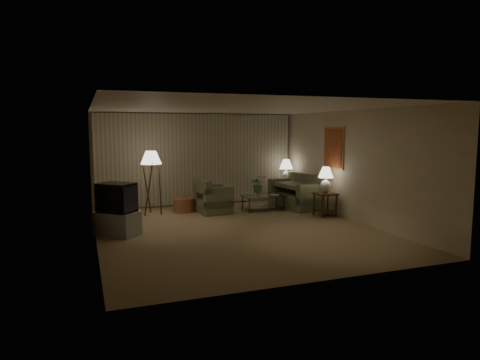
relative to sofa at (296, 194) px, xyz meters
name	(u,v)px	position (x,y,z in m)	size (l,w,h in m)	color
ground	(237,230)	(-2.50, -1.98, -0.38)	(7.00, 7.00, 0.00)	tan
room_shell	(218,149)	(-2.48, -0.47, 1.37)	(6.04, 7.02, 2.72)	beige
sofa	(296,194)	(0.00, 0.00, 0.00)	(1.86, 1.19, 0.75)	#676D4C
armchair	(214,200)	(-2.44, 0.04, -0.02)	(1.05, 1.01, 0.72)	#676D4C
side_table_near	(325,200)	(0.15, -1.35, 0.03)	(0.51, 0.51, 0.60)	#371D0F
side_table_far	(286,189)	(0.15, 0.92, 0.03)	(0.54, 0.46, 0.60)	#371D0F
table_lamp_near	(326,178)	(0.15, -1.35, 0.62)	(0.39, 0.39, 0.67)	white
table_lamp_far	(286,169)	(0.15, 0.92, 0.65)	(0.41, 0.41, 0.71)	white
coffee_table	(263,200)	(-1.05, -0.10, -0.10)	(1.17, 0.64, 0.41)	silver
tv_cabinet	(118,223)	(-5.05, -1.56, -0.13)	(1.01, 1.00, 0.50)	#A4A4A6
crt_tv	(117,198)	(-5.05, -1.56, 0.43)	(0.87, 0.87, 0.62)	black
floor_lamp	(152,181)	(-4.02, 0.41, 0.50)	(0.54, 0.54, 1.67)	#371D0F
ottoman	(184,205)	(-3.15, 0.47, -0.19)	(0.55, 0.55, 0.37)	#B56C3D
vase	(258,193)	(-1.20, -0.10, 0.11)	(0.14, 0.14, 0.14)	silver
flowers	(258,182)	(-1.20, -0.10, 0.41)	(0.41, 0.36, 0.46)	#427A36
book	(273,195)	(-0.80, -0.20, 0.05)	(0.17, 0.24, 0.02)	olive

